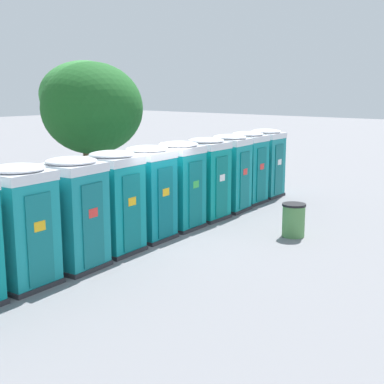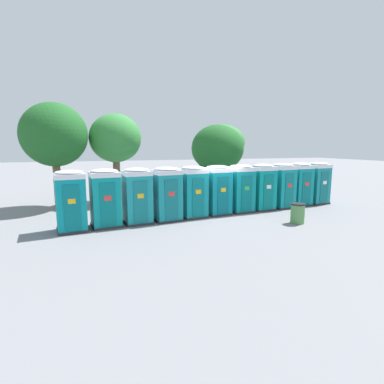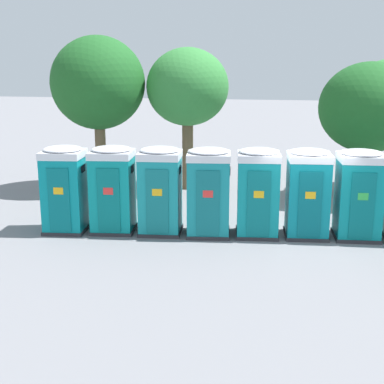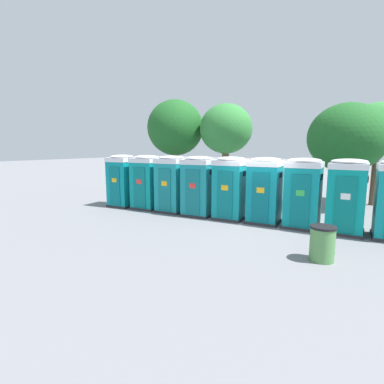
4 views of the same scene
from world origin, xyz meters
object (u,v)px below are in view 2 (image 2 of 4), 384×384
Objects in this scene: portapotty_9 at (300,184)px; trash_can at (298,213)px; street_tree_2 at (222,142)px; portapotty_6 at (240,188)px; portapotty_7 at (262,187)px; street_tree_3 at (115,139)px; portapotty_0 at (71,201)px; street_tree_1 at (217,149)px; portapotty_8 at (282,185)px; portapotty_4 at (193,192)px; portapotty_1 at (105,198)px; portapotty_3 at (167,194)px; street_tree_0 at (54,135)px; portapotty_5 at (217,190)px; portapotty_2 at (137,196)px; portapotty_10 at (317,183)px.

portapotty_9 is 4.60m from trash_can.
portapotty_6 is at bearing -105.59° from street_tree_2.
portapotty_7 is 0.47× the size of street_tree_3.
street_tree_1 reaches higher than portapotty_0.
portapotty_0 is at bearing -173.59° from portapotty_8.
portapotty_0 is 5.61m from portapotty_4.
portapotty_7 is 0.50× the size of street_tree_2.
portapotty_8 is at bearing -63.76° from street_tree_1.
portapotty_0 is at bearing -169.72° from portapotty_1.
portapotty_8 is 2.75× the size of trash_can.
portapotty_3 is 0.43× the size of street_tree_0.
portapotty_5 is (5.58, 0.62, 0.00)m from portapotty_1.
portapotty_2 is 6.30m from street_tree_3.
trash_can is (-0.08, -3.15, -0.82)m from portapotty_7.
portapotty_0 is 1.00× the size of portapotty_10.
portapotty_6 is 5.61m from portapotty_10.
portapotty_8 is 3.69m from trash_can.
portapotty_1 is at bearing -145.08° from street_tree_1.
portapotty_4 is 6.32m from street_tree_1.
portapotty_3 is at bearing -133.41° from street_tree_1.
portapotty_2 is at bearing -173.56° from portapotty_9.
portapotty_7 is 3.25m from trash_can.
portapotty_3 is 5.61m from portapotty_7.
portapotty_1 is 8.65m from trash_can.
portapotty_9 is 0.50× the size of street_tree_2.
portapotty_0 is 11.23m from portapotty_8.
trash_can is at bearing -11.84° from portapotty_0.
portapotty_5 is at bearing -175.00° from portapotty_7.
portapotty_7 and portapotty_8 have the same top height.
portapotty_3 is at bearing -173.08° from portapotty_9.
trash_can is at bearing -114.19° from portapotty_8.
portapotty_10 is at bearing 6.30° from portapotty_6.
portapotty_0 is at bearing -172.93° from portapotty_4.
portapotty_6 is at bearing 7.27° from portapotty_3.
portapotty_7 is 9.27m from street_tree_3.
street_tree_0 is at bearing 157.81° from portapotty_7.
street_tree_2 is 0.93× the size of street_tree_3.
portapotty_7 is (8.38, 0.86, 0.00)m from portapotty_1.
street_tree_0 reaches higher than portapotty_10.
portapotty_10 is 0.50× the size of street_tree_2.
portapotty_0 and portapotty_1 have the same top height.
street_tree_3 reaches higher than portapotty_7.
portapotty_4 is 0.52× the size of street_tree_1.
portapotty_4 and portapotty_10 have the same top height.
street_tree_1 reaches higher than portapotty_8.
portapotty_6 is at bearing 5.32° from portapotty_5.
street_tree_3 is (3.37, 0.60, -0.16)m from street_tree_0.
portapotty_3 is 0.47× the size of street_tree_3.
portapotty_5 and portapotty_10 have the same top height.
portapotty_10 is (1.40, 0.13, 0.00)m from portapotty_9.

